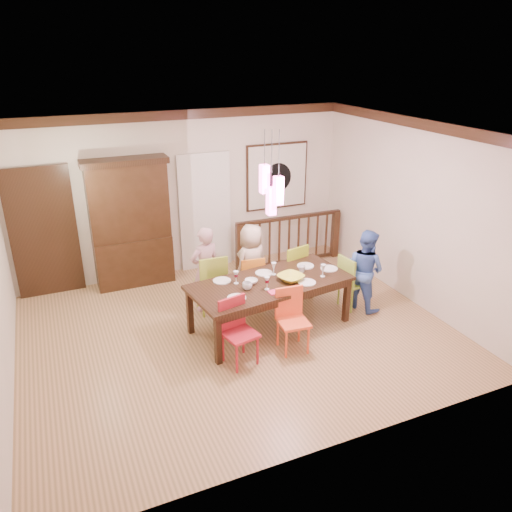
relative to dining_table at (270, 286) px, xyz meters
name	(u,v)px	position (x,y,z in m)	size (l,w,h in m)	color
floor	(238,332)	(-0.50, 0.04, -0.67)	(6.00, 6.00, 0.00)	olive
ceiling	(234,131)	(-0.50, 0.04, 2.23)	(6.00, 6.00, 0.00)	white
wall_back	(185,194)	(-0.50, 2.54, 0.78)	(6.00, 6.00, 0.00)	beige
wall_right	(413,213)	(2.50, 0.04, 0.78)	(5.00, 5.00, 0.00)	beige
crown_molding	(234,138)	(-0.50, 0.04, 2.15)	(6.00, 5.00, 0.16)	black
panel_door	(44,235)	(-2.90, 2.49, 0.38)	(1.04, 0.07, 2.24)	black
white_doorway	(205,213)	(-0.15, 2.50, 0.38)	(0.97, 0.05, 2.22)	silver
painting	(277,176)	(1.30, 2.50, 0.93)	(1.25, 0.06, 1.25)	black
pendant_cluster	(271,190)	(0.00, 0.00, 1.43)	(0.27, 0.21, 1.14)	#FF4CAB
dining_table	(270,286)	(0.00, 0.00, 0.00)	(2.44, 1.34, 0.75)	black
chair_far_left	(211,278)	(-0.63, 0.83, -0.12)	(0.45, 0.45, 0.97)	#9EBA36
chair_far_mid	(250,276)	(0.03, 0.80, -0.19)	(0.42, 0.42, 0.84)	orange
chair_far_right	(290,267)	(0.71, 0.77, -0.14)	(0.51, 0.51, 0.94)	#92A91F
chair_near_left	(240,329)	(-0.75, -0.68, -0.16)	(0.48, 0.48, 0.89)	#B41C2A
chair_near_mid	(293,317)	(0.03, -0.68, -0.17)	(0.43, 0.43, 0.88)	#F8562B
chair_end_right	(354,278)	(1.49, 0.05, -0.17)	(0.44, 0.44, 0.87)	#8FB43A
china_hutch	(130,223)	(-1.54, 2.33, 0.44)	(1.40, 0.46, 2.21)	black
balustrade	(289,239)	(1.32, 1.99, -0.17)	(2.13, 0.13, 0.96)	black
person_far_left	(205,269)	(-0.69, 0.90, 0.01)	(0.50, 0.33, 1.38)	#D29FAE
person_far_mid	(252,264)	(0.08, 0.88, -0.02)	(0.64, 0.42, 1.31)	#BBA78D
person_end_right	(365,270)	(1.62, -0.04, -0.02)	(0.64, 0.50, 1.31)	#4368BB
serving_bowl	(291,278)	(0.28, -0.10, 0.12)	(0.36, 0.36, 0.09)	#D5D63C
small_bowl	(251,282)	(-0.28, 0.04, 0.10)	(0.19, 0.19, 0.06)	white
cup_left	(247,286)	(-0.40, -0.11, 0.13)	(0.14, 0.14, 0.11)	silver
cup_right	(302,269)	(0.57, 0.10, 0.13)	(0.11, 0.11, 0.10)	silver
plate_far_left	(222,281)	(-0.64, 0.28, 0.08)	(0.26, 0.26, 0.01)	white
plate_far_mid	(264,273)	(0.03, 0.28, 0.08)	(0.26, 0.26, 0.01)	white
plate_far_right	(305,266)	(0.72, 0.26, 0.08)	(0.26, 0.26, 0.01)	white
plate_near_left	(237,298)	(-0.64, -0.30, 0.08)	(0.26, 0.26, 0.01)	white
plate_near_mid	(307,282)	(0.46, -0.26, 0.08)	(0.26, 0.26, 0.01)	white
plate_end_right	(329,269)	(1.00, 0.03, 0.08)	(0.26, 0.26, 0.01)	white
wine_glass_a	(236,277)	(-0.48, 0.13, 0.17)	(0.08, 0.08, 0.19)	#590C19
wine_glass_b	(274,269)	(0.15, 0.19, 0.17)	(0.08, 0.08, 0.19)	silver
wine_glass_c	(267,283)	(-0.15, -0.22, 0.17)	(0.08, 0.08, 0.19)	#590C19
wine_glass_d	(323,270)	(0.78, -0.16, 0.17)	(0.08, 0.08, 0.19)	silver
napkin	(275,292)	(-0.09, -0.35, 0.08)	(0.18, 0.14, 0.01)	#D83359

